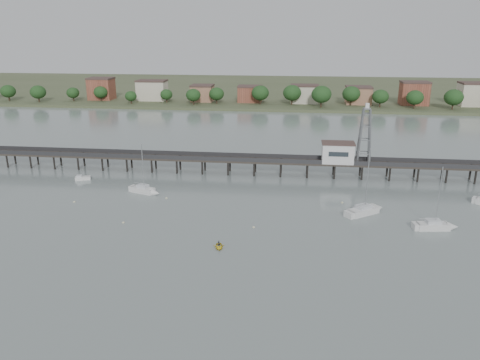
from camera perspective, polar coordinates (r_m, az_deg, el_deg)
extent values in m
plane|color=gray|center=(71.38, -5.45, -13.39)|extent=(500.00, 500.00, 0.00)
cube|color=#2D2823|center=(124.81, 0.23, 2.43)|extent=(150.00, 5.00, 0.50)
cube|color=#333335|center=(122.29, 0.10, 2.50)|extent=(150.00, 0.12, 1.10)
cube|color=#333335|center=(126.90, 0.35, 3.07)|extent=(150.00, 0.12, 1.10)
cylinder|color=black|center=(123.53, 0.13, 1.33)|extent=(0.50, 0.50, 4.40)
cylinder|color=black|center=(127.15, 0.33, 1.81)|extent=(0.50, 0.50, 4.40)
cube|color=silver|center=(123.86, 11.82, 3.24)|extent=(8.00, 5.00, 5.00)
cube|color=#4C3833|center=(123.23, 11.90, 4.44)|extent=(8.40, 5.40, 0.30)
cube|color=slate|center=(122.30, 15.23, 8.40)|extent=(1.80, 1.80, 0.30)
cube|color=silver|center=(122.18, 15.26, 8.75)|extent=(0.90, 0.90, 1.20)
cube|color=silver|center=(98.41, 22.42, -5.32)|extent=(6.29, 3.13, 1.65)
cone|color=silver|center=(99.94, 24.42, -5.23)|extent=(2.80, 2.66, 2.35)
cube|color=silver|center=(97.98, 22.50, -4.69)|extent=(2.91, 2.22, 0.75)
cylinder|color=#A5A8AA|center=(96.36, 23.10, -1.76)|extent=(0.18, 0.18, 11.31)
cylinder|color=#A5A8AA|center=(97.39, 22.00, -4.41)|extent=(3.50, 0.59, 0.12)
cube|color=silver|center=(101.61, 14.76, -3.79)|extent=(7.11, 6.28, 1.65)
cone|color=silver|center=(104.55, 16.45, -3.32)|extent=(3.90, 3.86, 2.68)
cube|color=silver|center=(101.20, 14.81, -3.17)|extent=(3.73, 3.55, 0.75)
cylinder|color=#A5A8AA|center=(99.57, 15.29, 0.16)|extent=(0.18, 0.18, 12.91)
cylinder|color=#A5A8AA|center=(100.24, 14.37, -3.00)|extent=(3.28, 2.51, 0.12)
cube|color=silver|center=(113.36, -11.73, -1.30)|extent=(6.07, 3.98, 1.65)
cone|color=silver|center=(111.29, -10.29, -1.57)|extent=(2.96, 2.87, 2.20)
cube|color=silver|center=(112.99, -11.77, -0.73)|extent=(2.96, 2.50, 0.75)
cylinder|color=#A5A8AA|center=(111.30, -11.77, 1.66)|extent=(0.18, 0.18, 10.61)
cylinder|color=#A5A8AA|center=(113.38, -12.16, -0.40)|extent=(3.15, 1.22, 0.12)
cube|color=silver|center=(127.15, -18.60, 0.18)|extent=(4.09, 2.77, 1.05)
cube|color=silver|center=(127.07, -19.00, 0.42)|extent=(1.61, 1.61, 0.63)
imported|color=gold|center=(83.99, -2.58, -8.25)|extent=(2.09, 0.97, 2.83)
imported|color=black|center=(83.99, -2.58, -8.25)|extent=(0.83, 1.19, 0.27)
ellipsoid|color=beige|center=(91.97, 1.68, -5.77)|extent=(0.56, 0.56, 0.39)
ellipsoid|color=beige|center=(100.81, 24.61, -5.30)|extent=(0.56, 0.56, 0.39)
ellipsoid|color=beige|center=(96.96, -14.03, -5.05)|extent=(0.56, 0.56, 0.39)
ellipsoid|color=beige|center=(108.67, -8.95, -2.20)|extent=(0.56, 0.56, 0.39)
ellipsoid|color=beige|center=(107.10, 12.35, -2.71)|extent=(0.56, 0.56, 0.39)
ellipsoid|color=beige|center=(111.52, -19.54, -2.52)|extent=(0.56, 0.56, 0.39)
cube|color=#475133|center=(307.01, 4.26, 10.98)|extent=(500.00, 170.00, 1.40)
cube|color=brown|center=(265.62, -16.53, 10.37)|extent=(13.00, 10.50, 9.00)
cube|color=brown|center=(255.99, -10.65, 10.54)|extent=(13.00, 10.50, 9.00)
cube|color=brown|center=(249.34, -4.61, 10.59)|extent=(13.00, 10.50, 9.00)
cube|color=brown|center=(245.68, 1.21, 10.54)|extent=(13.00, 10.50, 9.00)
cube|color=brown|center=(244.57, 7.86, 10.34)|extent=(13.00, 10.50, 9.00)
cube|color=brown|center=(246.53, 14.24, 10.03)|extent=(13.00, 10.50, 9.00)
cube|color=brown|center=(251.38, 20.43, 9.61)|extent=(13.00, 10.50, 9.00)
cube|color=brown|center=(259.31, 26.52, 9.09)|extent=(13.00, 10.50, 9.00)
ellipsoid|color=#183A17|center=(268.30, -23.52, 9.77)|extent=(8.00, 8.00, 6.80)
ellipsoid|color=#183A17|center=(233.00, 3.41, 10.19)|extent=(8.00, 8.00, 6.80)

